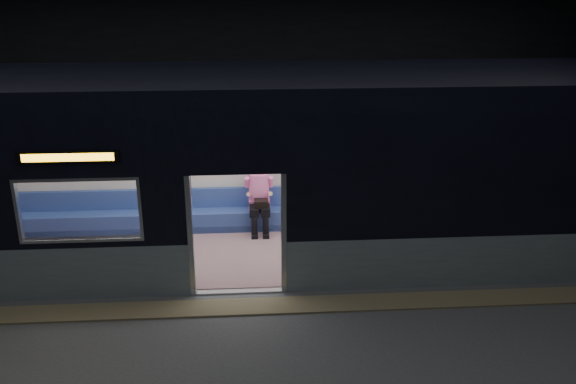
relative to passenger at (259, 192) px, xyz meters
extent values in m
cube|color=#47494C|center=(-0.41, -3.55, -0.83)|extent=(24.00, 14.00, 0.01)
cube|color=black|center=(-0.41, 3.43, 1.67)|extent=(24.00, 0.04, 5.00)
cube|color=#8C7F59|center=(-0.41, -3.00, -0.81)|extent=(22.80, 0.50, 0.03)
cube|color=#84979E|center=(4.44, -2.49, -0.38)|extent=(8.30, 0.12, 0.90)
cube|color=black|center=(4.44, -2.49, 1.22)|extent=(8.30, 0.12, 2.30)
cube|color=black|center=(-0.41, -2.49, 1.80)|extent=(1.40, 0.12, 1.15)
cube|color=#B7BABC|center=(-1.15, -2.49, 0.20)|extent=(0.08, 0.14, 2.05)
cube|color=#B7BABC|center=(0.33, -2.49, 0.20)|extent=(0.08, 0.14, 2.05)
cube|color=black|center=(-2.86, -2.57, 1.56)|extent=(1.50, 0.04, 0.18)
cube|color=#FFAF16|center=(-2.86, -2.57, 1.56)|extent=(1.34, 0.03, 0.12)
cube|color=beige|center=(-0.41, 0.39, 0.77)|extent=(18.00, 0.12, 3.20)
cube|color=black|center=(-0.41, -1.05, 2.45)|extent=(18.00, 3.00, 0.15)
cube|color=gray|center=(-0.41, -1.05, -0.81)|extent=(17.76, 2.76, 0.04)
cube|color=beige|center=(-0.41, -1.05, 1.52)|extent=(17.76, 2.76, 0.10)
cube|color=#2E4687|center=(-0.41, 0.07, -0.58)|extent=(11.00, 0.48, 0.41)
cube|color=#2E4687|center=(-0.41, 0.26, -0.18)|extent=(11.00, 0.10, 0.40)
cube|color=gray|center=(-3.71, -2.14, -0.58)|extent=(4.40, 0.48, 0.41)
cube|color=gray|center=(2.89, -2.14, -0.58)|extent=(4.40, 0.48, 0.41)
cylinder|color=silver|center=(-1.36, -2.18, 0.34)|extent=(0.04, 0.04, 2.26)
cylinder|color=silver|center=(-1.36, 0.08, 0.34)|extent=(0.04, 0.04, 2.26)
cylinder|color=silver|center=(0.54, -2.18, 0.34)|extent=(0.04, 0.04, 2.26)
cylinder|color=silver|center=(0.54, 0.08, 0.34)|extent=(0.04, 0.04, 2.26)
cylinder|color=silver|center=(-0.41, 0.03, 1.12)|extent=(11.00, 0.03, 0.03)
cube|color=black|center=(-0.11, -0.16, -0.29)|extent=(0.18, 0.50, 0.17)
cube|color=black|center=(0.11, -0.16, -0.29)|extent=(0.18, 0.50, 0.17)
cylinder|color=black|center=(-0.11, -0.39, -0.57)|extent=(0.12, 0.12, 0.43)
cylinder|color=black|center=(0.11, -0.39, -0.57)|extent=(0.12, 0.12, 0.43)
cube|color=pink|center=(0.00, 0.04, -0.27)|extent=(0.42, 0.23, 0.21)
cylinder|color=pink|center=(0.00, 0.08, 0.10)|extent=(0.43, 0.43, 0.55)
sphere|color=tan|center=(0.00, 0.05, 0.49)|extent=(0.22, 0.22, 0.22)
sphere|color=black|center=(0.00, 0.10, 0.54)|extent=(0.23, 0.23, 0.23)
cube|color=black|center=(0.03, -0.24, -0.14)|extent=(0.30, 0.27, 0.14)
cube|color=white|center=(2.27, 0.31, 0.62)|extent=(0.91, 0.03, 0.59)
camera|label=1|loc=(-0.21, -11.38, 4.15)|focal=38.00mm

